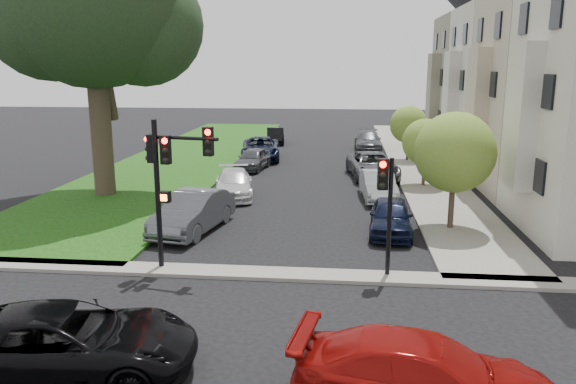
# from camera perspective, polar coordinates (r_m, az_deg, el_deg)

# --- Properties ---
(ground) EXTENTS (140.00, 140.00, 0.00)m
(ground) POSITION_cam_1_polar(r_m,az_deg,el_deg) (15.81, -1.87, -11.13)
(ground) COLOR black
(ground) RESTS_ON ground
(grass_strip) EXTENTS (8.00, 44.00, 0.12)m
(grass_strip) POSITION_cam_1_polar(r_m,az_deg,el_deg) (40.36, -10.05, 3.54)
(grass_strip) COLOR black
(grass_strip) RESTS_ON ground
(sidewalk_right) EXTENTS (3.50, 44.00, 0.12)m
(sidewalk_right) POSITION_cam_1_polar(r_m,az_deg,el_deg) (39.14, 12.77, 3.14)
(sidewalk_right) COLOR gray
(sidewalk_right) RESTS_ON ground
(sidewalk_cross) EXTENTS (60.00, 1.00, 0.12)m
(sidewalk_cross) POSITION_cam_1_polar(r_m,az_deg,el_deg) (17.62, -1.00, -8.33)
(sidewalk_cross) COLOR gray
(sidewalk_cross) RESTS_ON ground
(house_b) EXTENTS (7.70, 7.55, 15.97)m
(house_b) POSITION_cam_1_polar(r_m,az_deg,el_deg) (31.62, 25.82, 12.50)
(house_b) COLOR tan
(house_b) RESTS_ON ground
(house_c) EXTENTS (7.70, 7.55, 15.97)m
(house_c) POSITION_cam_1_polar(r_m,az_deg,el_deg) (38.77, 22.05, 12.66)
(house_c) COLOR #B5B5B5
(house_c) RESTS_ON ground
(house_d) EXTENTS (7.70, 7.55, 15.97)m
(house_d) POSITION_cam_1_polar(r_m,az_deg,el_deg) (46.03, 19.46, 12.74)
(house_d) COLOR gray
(house_d) RESTS_ON ground
(small_tree_a) EXTENTS (3.12, 3.12, 4.69)m
(small_tree_a) POSITION_cam_1_polar(r_m,az_deg,el_deg) (22.59, 16.59, 3.88)
(small_tree_a) COLOR #3E301E
(small_tree_a) RESTS_ON ground
(small_tree_b) EXTENTS (2.45, 2.45, 3.67)m
(small_tree_b) POSITION_cam_1_polar(r_m,az_deg,el_deg) (30.55, 13.78, 4.96)
(small_tree_b) COLOR #3E301E
(small_tree_b) RESTS_ON ground
(small_tree_c) EXTENTS (2.51, 2.51, 3.77)m
(small_tree_c) POSITION_cam_1_polar(r_m,az_deg,el_deg) (38.60, 12.16, 6.71)
(small_tree_c) COLOR #3E301E
(small_tree_c) RESTS_ON ground
(traffic_signal_main) EXTENTS (2.35, 0.64, 4.79)m
(traffic_signal_main) POSITION_cam_1_polar(r_m,az_deg,el_deg) (17.68, -12.04, 2.40)
(traffic_signal_main) COLOR black
(traffic_signal_main) RESTS_ON ground
(traffic_signal_secondary) EXTENTS (0.48, 0.39, 3.74)m
(traffic_signal_secondary) POSITION_cam_1_polar(r_m,az_deg,el_deg) (16.99, 9.93, -0.33)
(traffic_signal_secondary) COLOR black
(traffic_signal_secondary) RESTS_ON ground
(car_cross_near) EXTENTS (5.86, 3.42, 1.53)m
(car_cross_near) POSITION_cam_1_polar(r_m,az_deg,el_deg) (12.93, -21.84, -14.07)
(car_cross_near) COLOR black
(car_cross_near) RESTS_ON ground
(car_cross_far) EXTENTS (5.28, 2.80, 1.46)m
(car_cross_far) POSITION_cam_1_polar(r_m,az_deg,el_deg) (11.31, 13.84, -17.75)
(car_cross_far) COLOR maroon
(car_cross_far) RESTS_ON ground
(car_parked_0) EXTENTS (1.88, 4.11, 1.37)m
(car_parked_0) POSITION_cam_1_polar(r_m,az_deg,el_deg) (22.07, 10.42, -2.46)
(car_parked_0) COLOR black
(car_parked_0) RESTS_ON ground
(car_parked_1) EXTENTS (1.78, 4.29, 1.38)m
(car_parked_1) POSITION_cam_1_polar(r_m,az_deg,el_deg) (27.58, 9.14, 0.66)
(car_parked_1) COLOR #999BA0
(car_parked_1) RESTS_ON ground
(car_parked_2) EXTENTS (3.20, 5.64, 1.49)m
(car_parked_2) POSITION_cam_1_polar(r_m,az_deg,el_deg) (32.72, 8.59, 2.67)
(car_parked_2) COLOR #3F4247
(car_parked_2) RESTS_ON ground
(car_parked_4) EXTENTS (2.05, 4.94, 1.43)m
(car_parked_4) POSITION_cam_1_polar(r_m,az_deg,el_deg) (43.61, 8.13, 5.16)
(car_parked_4) COLOR #3F4247
(car_parked_4) RESTS_ON ground
(car_parked_5) EXTENTS (2.52, 5.03, 1.58)m
(car_parked_5) POSITION_cam_1_polar(r_m,az_deg,el_deg) (22.25, -9.63, -2.02)
(car_parked_5) COLOR #3F4247
(car_parked_5) RESTS_ON ground
(car_parked_6) EXTENTS (2.65, 4.79, 1.31)m
(car_parked_6) POSITION_cam_1_polar(r_m,az_deg,el_deg) (27.95, -5.55, 0.85)
(car_parked_6) COLOR silver
(car_parked_6) RESTS_ON ground
(car_parked_7) EXTENTS (2.11, 4.14, 1.35)m
(car_parked_7) POSITION_cam_1_polar(r_m,az_deg,el_deg) (35.16, -3.60, 3.38)
(car_parked_7) COLOR #3F4247
(car_parked_7) RESTS_ON ground
(car_parked_8) EXTENTS (3.27, 5.81, 1.53)m
(car_parked_8) POSITION_cam_1_polar(r_m,az_deg,el_deg) (38.96, -2.82, 4.45)
(car_parked_8) COLOR black
(car_parked_8) RESTS_ON ground
(car_parked_9) EXTENTS (1.93, 4.10, 1.30)m
(car_parked_9) POSITION_cam_1_polar(r_m,az_deg,el_deg) (47.00, -1.31, 5.75)
(car_parked_9) COLOR black
(car_parked_9) RESTS_ON ground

